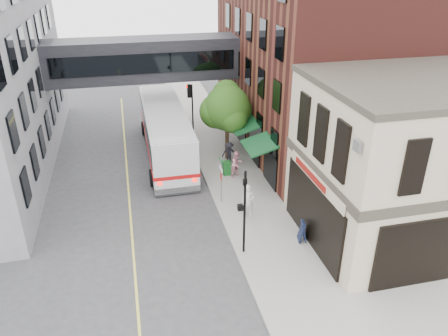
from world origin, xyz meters
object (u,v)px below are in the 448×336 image
pedestrian_a (248,201)px  newspaper_box (226,168)px  sandwich_board (302,231)px  pedestrian_b (237,164)px  pedestrian_c (229,154)px  bus (165,130)px

pedestrian_a → newspaper_box: 5.31m
sandwich_board → pedestrian_b: bearing=112.5°
pedestrian_b → newspaper_box: (-0.62, 0.34, -0.41)m
pedestrian_c → sandwich_board: 9.76m
bus → newspaper_box: size_ratio=13.64×
newspaper_box → sandwich_board: size_ratio=0.88×
pedestrian_a → newspaper_box: size_ratio=2.04×
pedestrian_b → bus: bearing=103.8°
sandwich_board → bus: bearing=125.7°
pedestrian_b → pedestrian_c: (-0.09, 1.80, -0.03)m
bus → sandwich_board: (5.58, -12.78, -1.27)m
pedestrian_b → sandwich_board: 7.98m
pedestrian_b → newspaper_box: size_ratio=1.85×
bus → pedestrian_b: bus is taller
pedestrian_c → newspaper_box: pedestrian_c is taller
bus → pedestrian_a: bus is taller
bus → newspaper_box: bus is taller
bus → pedestrian_b: bearing=-50.0°
newspaper_box → sandwich_board: 8.44m
bus → sandwich_board: bus is taller
pedestrian_a → pedestrian_b: bearing=92.3°
pedestrian_a → pedestrian_c: size_ratio=1.14×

